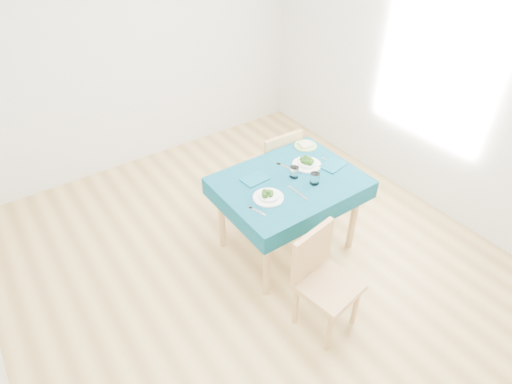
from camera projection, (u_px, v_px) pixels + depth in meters
room_shell at (256, 135)px, 2.95m from camera, size 4.02×4.52×2.73m
table at (288, 215)px, 3.77m from camera, size 1.16×0.89×0.76m
chair_near at (330, 280)px, 3.03m from camera, size 0.46×0.49×1.00m
chair_far at (272, 157)px, 4.26m from camera, size 0.43×0.46×1.02m
bowl_near at (268, 194)px, 3.32m from camera, size 0.24×0.24×0.07m
bowl_far at (307, 162)px, 3.69m from camera, size 0.25×0.25×0.08m
fork_near at (258, 211)px, 3.22m from camera, size 0.07×0.16×0.00m
knife_near at (298, 193)px, 3.40m from camera, size 0.02×0.23×0.00m
fork_far at (287, 167)px, 3.68m from camera, size 0.09×0.20×0.00m
knife_far at (331, 162)px, 3.74m from camera, size 0.06×0.22×0.00m
napkin_near at (255, 179)px, 3.54m from camera, size 0.22×0.16×0.01m
napkin_far at (333, 165)px, 3.70m from camera, size 0.25×0.20×0.01m
tumbler_center at (294, 172)px, 3.54m from camera, size 0.08×0.08×0.10m
tumbler_side at (315, 179)px, 3.47m from camera, size 0.08×0.08×0.10m
side_plate at (305, 146)px, 3.95m from camera, size 0.21×0.21×0.01m
bread_slice at (306, 144)px, 3.95m from camera, size 0.13×0.13×0.02m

